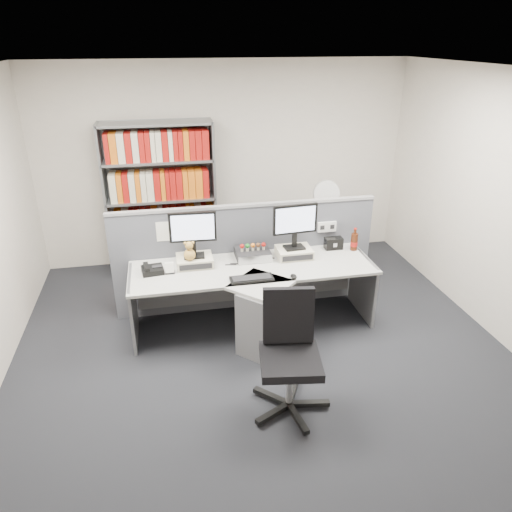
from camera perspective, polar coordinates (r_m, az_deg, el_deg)
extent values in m
plane|color=#24262B|center=(4.81, 1.58, -13.25)|extent=(5.50, 5.50, 0.00)
cube|color=beige|center=(6.69, -3.64, 10.79)|extent=(5.00, 0.04, 2.70)
cube|color=white|center=(3.80, 2.09, 20.80)|extent=(5.00, 5.50, 0.04)
cube|color=#565861|center=(5.53, -1.24, -0.22)|extent=(3.00, 0.05, 1.25)
cube|color=#A4A4A9|center=(5.30, -1.30, 6.02)|extent=(3.00, 0.07, 0.03)
cube|color=white|center=(5.61, 8.40, 3.48)|extent=(0.22, 0.04, 0.12)
cube|color=white|center=(5.27, -10.91, 3.03)|extent=(0.16, 0.00, 0.22)
cube|color=white|center=(5.28, -6.58, 3.38)|extent=(0.16, 0.00, 0.22)
cube|color=white|center=(5.50, 5.99, 4.29)|extent=(0.16, 0.00, 0.22)
cube|color=#B5B4AE|center=(5.12, -0.38, -1.40)|extent=(2.60, 0.80, 0.03)
cube|color=#B5B4AE|center=(4.77, 0.55, -3.48)|extent=(0.74, 0.74, 0.03)
cube|color=slate|center=(4.85, 0.83, -7.89)|extent=(0.57, 0.57, 0.69)
cube|color=slate|center=(5.22, -14.37, -6.00)|extent=(0.03, 0.70, 0.72)
cube|color=slate|center=(5.63, 12.53, -3.38)|extent=(0.03, 0.70, 0.72)
cube|color=slate|center=(5.59, -1.08, -3.07)|extent=(2.50, 0.02, 0.45)
cube|color=beige|center=(5.16, -7.30, -0.56)|extent=(0.38, 0.30, 0.10)
cube|color=black|center=(5.03, -7.16, -1.28)|extent=(0.34, 0.01, 0.06)
cube|color=beige|center=(5.34, 4.53, 0.44)|extent=(0.38, 0.30, 0.10)
cube|color=black|center=(5.21, 4.97, -0.23)|extent=(0.34, 0.01, 0.06)
cube|color=black|center=(5.14, -7.34, 0.04)|extent=(0.22, 0.17, 0.02)
cube|color=black|center=(5.10, -7.39, 0.93)|extent=(0.05, 0.03, 0.18)
cube|color=black|center=(5.01, -7.54, 3.44)|extent=(0.49, 0.06, 0.32)
cube|color=silver|center=(4.99, -7.51, 3.36)|extent=(0.44, 0.03, 0.27)
cube|color=black|center=(5.31, 4.55, 1.03)|extent=(0.23, 0.17, 0.02)
cube|color=black|center=(5.28, 4.59, 1.91)|extent=(0.05, 0.03, 0.18)
cube|color=black|center=(5.19, 4.67, 4.38)|extent=(0.50, 0.07, 0.33)
cube|color=silver|center=(5.17, 4.72, 4.30)|extent=(0.44, 0.04, 0.28)
cube|color=black|center=(5.29, -0.41, 0.27)|extent=(0.37, 0.33, 0.10)
cube|color=silver|center=(5.14, -0.06, -0.47)|extent=(0.37, 0.01, 0.09)
cylinder|color=beige|center=(5.22, -1.67, 0.74)|extent=(0.03, 0.03, 0.03)
sphere|color=#A5140F|center=(5.21, -1.67, 1.16)|extent=(0.05, 0.05, 0.05)
cylinder|color=beige|center=(5.23, -1.02, 0.79)|extent=(0.03, 0.03, 0.03)
sphere|color=#19721E|center=(5.22, -1.02, 1.22)|extent=(0.05, 0.05, 0.05)
cylinder|color=beige|center=(5.24, -0.37, 0.84)|extent=(0.03, 0.03, 0.03)
sphere|color=orange|center=(5.23, -0.38, 1.27)|extent=(0.05, 0.05, 0.05)
cylinder|color=beige|center=(5.25, 0.27, 0.90)|extent=(0.03, 0.03, 0.03)
sphere|color=#593319|center=(5.24, 0.27, 1.32)|extent=(0.05, 0.05, 0.05)
cylinder|color=beige|center=(5.27, 0.91, 0.95)|extent=(0.03, 0.03, 0.03)
sphere|color=#A5140F|center=(5.25, 0.91, 1.37)|extent=(0.05, 0.05, 0.05)
cube|color=black|center=(4.83, -0.51, -2.73)|extent=(0.44, 0.17, 0.02)
cube|color=black|center=(4.82, -0.51, -2.57)|extent=(0.39, 0.12, 0.01)
ellipsoid|color=black|center=(4.88, 4.49, -2.43)|extent=(0.06, 0.10, 0.04)
cube|color=black|center=(5.08, -12.18, -1.64)|extent=(0.24, 0.22, 0.06)
cube|color=black|center=(5.06, -12.89, -1.26)|extent=(0.07, 0.18, 0.03)
cube|color=black|center=(5.07, -11.67, -1.21)|extent=(0.11, 0.07, 0.01)
cube|color=black|center=(5.04, -10.19, -1.92)|extent=(0.10, 0.06, 0.02)
cube|color=white|center=(5.00, -10.23, -1.41)|extent=(0.09, 0.04, 0.10)
cube|color=white|center=(5.03, -10.25, -1.21)|extent=(0.09, 0.04, 0.10)
sphere|color=#B3893B|center=(5.04, -7.88, 0.16)|extent=(0.12, 0.12, 0.12)
sphere|color=#B3893B|center=(5.00, -7.95, 1.23)|extent=(0.08, 0.08, 0.08)
sphere|color=#B3893B|center=(4.99, -8.41, 1.51)|extent=(0.03, 0.03, 0.03)
sphere|color=#B3893B|center=(4.99, -7.52, 1.58)|extent=(0.03, 0.03, 0.03)
cube|color=black|center=(5.58, 9.19, 1.51)|extent=(0.20, 0.11, 0.13)
cylinder|color=#3F190A|center=(5.58, 11.57, 1.65)|extent=(0.08, 0.08, 0.20)
cylinder|color=#A5140F|center=(5.58, 11.55, 1.44)|extent=(0.08, 0.08, 0.06)
cylinder|color=#3F190A|center=(5.53, 11.68, 2.86)|extent=(0.03, 0.03, 0.06)
cylinder|color=#A5140F|center=(5.52, 11.71, 3.19)|extent=(0.04, 0.04, 0.01)
cube|color=gray|center=(6.48, -17.29, 6.02)|extent=(0.03, 0.40, 2.00)
cube|color=gray|center=(6.48, -5.03, 7.05)|extent=(0.03, 0.40, 2.00)
cube|color=gray|center=(6.62, -11.21, 7.07)|extent=(1.40, 0.02, 2.00)
cube|color=gray|center=(6.81, -10.50, -1.28)|extent=(1.38, 0.40, 0.03)
cube|color=gray|center=(6.60, -10.83, 2.62)|extent=(1.38, 0.40, 0.03)
cube|color=gray|center=(6.44, -11.18, 6.74)|extent=(1.38, 0.40, 0.03)
cube|color=gray|center=(6.30, -11.56, 11.06)|extent=(1.38, 0.40, 0.03)
cube|color=gray|center=(6.21, -11.93, 15.18)|extent=(1.38, 0.40, 0.03)
cube|color=#A5140F|center=(6.70, -10.62, 0.11)|extent=(1.24, 0.28, 0.36)
cube|color=orange|center=(6.51, -10.96, 4.11)|extent=(1.24, 0.28, 0.36)
cube|color=beige|center=(6.35, -11.32, 8.33)|extent=(1.24, 0.28, 0.36)
cube|color=white|center=(6.23, -11.71, 12.74)|extent=(1.24, 0.28, 0.36)
cube|color=gray|center=(6.59, 7.91, 1.20)|extent=(0.45, 0.60, 0.70)
cube|color=black|center=(6.27, 8.88, 1.54)|extent=(0.40, 0.02, 0.28)
cube|color=black|center=(6.40, 8.69, -1.09)|extent=(0.40, 0.02, 0.28)
cylinder|color=white|center=(6.46, 8.10, 4.18)|extent=(0.20, 0.20, 0.03)
cylinder|color=white|center=(6.42, 8.16, 5.16)|extent=(0.03, 0.03, 0.20)
cylinder|color=white|center=(6.32, 8.37, 7.38)|extent=(0.34, 0.10, 0.33)
cylinder|color=silver|center=(6.34, 8.28, 7.46)|extent=(0.34, 0.09, 0.33)
cylinder|color=silver|center=(4.22, 4.00, -14.90)|extent=(0.05, 0.05, 0.43)
cube|color=black|center=(4.08, 4.10, -12.33)|extent=(0.57, 0.57, 0.08)
cube|color=black|center=(4.09, 3.87, -7.04)|extent=(0.44, 0.18, 0.50)
cube|color=black|center=(4.39, 6.54, -16.99)|extent=(0.33, 0.10, 0.04)
cylinder|color=black|center=(4.42, 8.27, -17.03)|extent=(0.05, 0.05, 0.03)
cube|color=black|center=(4.51, 4.43, -15.53)|extent=(0.19, 0.31, 0.04)
cylinder|color=black|center=(4.62, 4.75, -14.68)|extent=(0.05, 0.05, 0.03)
cube|color=black|center=(4.44, 1.64, -16.25)|extent=(0.27, 0.27, 0.04)
cylinder|color=black|center=(4.50, 0.18, -15.81)|extent=(0.05, 0.05, 0.03)
cube|color=black|center=(4.27, 1.87, -18.26)|extent=(0.31, 0.20, 0.04)
cylinder|color=black|center=(4.22, 0.45, -19.17)|extent=(0.05, 0.05, 0.03)
cube|color=black|center=(4.24, 5.04, -18.76)|extent=(0.11, 0.33, 0.04)
cylinder|color=black|center=(4.17, 5.84, -20.04)|extent=(0.05, 0.05, 0.03)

